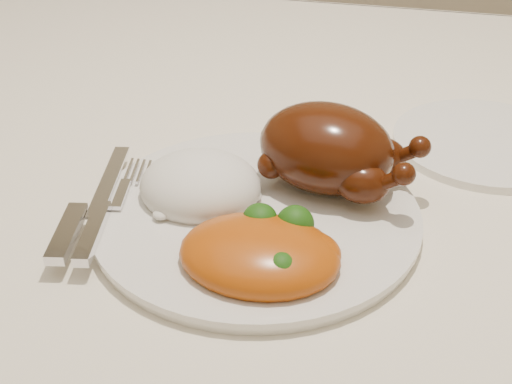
% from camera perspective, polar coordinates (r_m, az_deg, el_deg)
% --- Properties ---
extents(dining_table, '(1.60, 0.90, 0.76)m').
position_cam_1_polar(dining_table, '(0.82, -2.69, -2.75)').
color(dining_table, brown).
rests_on(dining_table, floor).
extents(tablecloth, '(1.73, 1.03, 0.18)m').
position_cam_1_polar(tablecloth, '(0.78, -2.83, 1.65)').
color(tablecloth, '#F2E5D0').
rests_on(tablecloth, dining_table).
extents(dinner_plate, '(0.34, 0.34, 0.01)m').
position_cam_1_polar(dinner_plate, '(0.64, -0.00, -1.97)').
color(dinner_plate, white).
rests_on(dinner_plate, tablecloth).
extents(side_plate, '(0.23, 0.23, 0.01)m').
position_cam_1_polar(side_plate, '(0.80, 17.89, 3.81)').
color(side_plate, white).
rests_on(side_plate, tablecloth).
extents(roast_chicken, '(0.17, 0.12, 0.08)m').
position_cam_1_polar(roast_chicken, '(0.66, 5.93, 3.43)').
color(roast_chicken, '#401606').
rests_on(roast_chicken, dinner_plate).
extents(rice_mound, '(0.12, 0.11, 0.06)m').
position_cam_1_polar(rice_mound, '(0.65, -4.47, 0.44)').
color(rice_mound, white).
rests_on(rice_mound, dinner_plate).
extents(mac_and_cheese, '(0.13, 0.10, 0.05)m').
position_cam_1_polar(mac_and_cheese, '(0.57, 1.00, -4.97)').
color(mac_and_cheese, '#B04A0B').
rests_on(mac_and_cheese, dinner_plate).
extents(cutlery, '(0.05, 0.19, 0.01)m').
position_cam_1_polar(cutlery, '(0.64, -12.94, -1.80)').
color(cutlery, silver).
rests_on(cutlery, dinner_plate).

